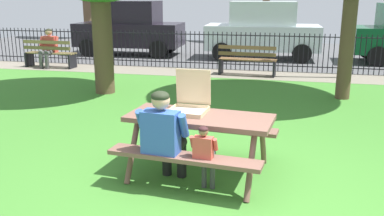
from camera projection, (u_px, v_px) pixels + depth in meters
name	position (u px, v px, depth m)	size (l,w,h in m)	color
ground	(249.00, 138.00, 6.85)	(28.00, 12.38, 0.02)	#3F7E2D
cobblestone_walkway	(267.00, 75.00, 12.02)	(28.00, 1.40, 0.01)	gray
street_asphalt	(273.00, 54.00, 16.41)	(28.00, 7.92, 0.01)	#515154
picnic_table_foreground	(200.00, 129.00, 5.33)	(1.94, 1.66, 0.79)	brown
pizza_box_open	(190.00, 102.00, 5.46)	(0.50, 0.53, 0.52)	tan
adult_at_table	(164.00, 134.00, 4.94)	(0.63, 0.62, 1.19)	black
child_at_table	(205.00, 152.00, 4.79)	(0.33, 0.32, 0.83)	#434343
iron_fence_streetside	(269.00, 52.00, 12.53)	(23.76, 0.03, 1.13)	black
park_bench_left	(50.00, 54.00, 13.20)	(1.61, 0.51, 0.85)	brown
park_bench_center	(247.00, 61.00, 11.90)	(1.63, 0.57, 0.85)	brown
person_on_park_bench	(48.00, 46.00, 13.16)	(0.61, 0.59, 1.19)	#454545
parked_car_far_left	(129.00, 28.00, 15.84)	(3.95, 1.93, 1.98)	black
parked_car_left	(262.00, 30.00, 14.80)	(3.97, 1.97, 1.98)	white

